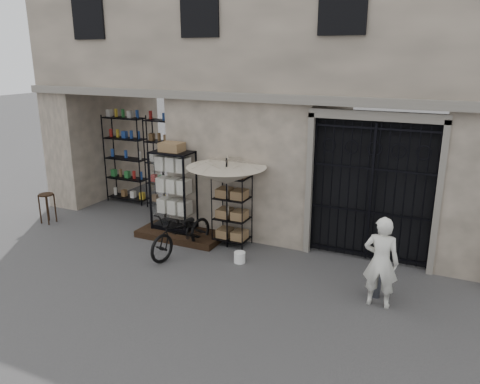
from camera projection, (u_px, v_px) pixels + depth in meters
The scene contains 14 objects.
ground at pixel (247, 287), 8.61m from camera, with size 80.00×80.00×0.00m, color black.
main_building at pixel (319, 37), 10.80m from camera, with size 14.00×4.00×9.00m, color tan.
shop_recess at pixel (136, 156), 12.44m from camera, with size 3.00×1.70×3.00m, color black.
shop_shelving at pixel (147, 162), 12.96m from camera, with size 2.70×0.50×2.50m, color black.
iron_gate at pixel (372, 189), 9.45m from camera, with size 2.50×0.21×3.00m.
step_platform at pixel (181, 234), 10.90m from camera, with size 2.00×0.90×0.15m, color black.
display_cabinet at pixel (173, 194), 10.89m from camera, with size 1.02×0.75×2.00m.
wire_rack at pixel (232, 210), 10.29m from camera, with size 0.84×0.69×1.68m.
market_umbrella at pixel (227, 171), 9.89m from camera, with size 1.70×1.73×2.42m.
white_bucket at pixel (240, 257), 9.59m from camera, with size 0.23×0.23×0.23m, color white.
bicycle at pixel (183, 253), 10.07m from camera, with size 0.63×0.95×1.81m, color black.
wooden_stool at pixel (47, 208), 11.78m from camera, with size 0.37×0.37×0.76m.
steel_bollard at pixel (377, 273), 8.15m from camera, with size 0.16×0.16×0.89m, color #4B4E58.
shopkeeper at pixel (377, 304), 8.00m from camera, with size 0.58×1.59×0.38m, color silver.
Camera 1 is at (3.16, -7.08, 4.12)m, focal length 35.00 mm.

